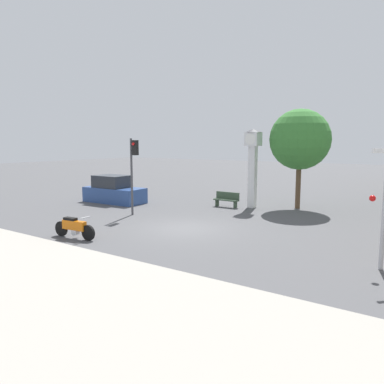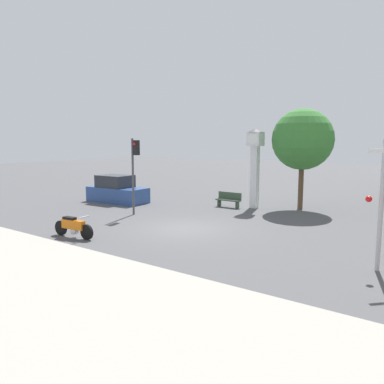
{
  "view_description": "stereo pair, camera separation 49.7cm",
  "coord_description": "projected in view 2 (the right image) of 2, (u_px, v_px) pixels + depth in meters",
  "views": [
    {
      "loc": [
        9.84,
        -13.88,
        3.97
      ],
      "look_at": [
        -0.45,
        1.25,
        1.54
      ],
      "focal_mm": 35.0,
      "sensor_mm": 36.0,
      "label": 1
    },
    {
      "loc": [
        10.24,
        -13.6,
        3.97
      ],
      "look_at": [
        -0.45,
        1.25,
        1.54
      ],
      "focal_mm": 35.0,
      "sensor_mm": 36.0,
      "label": 2
    }
  ],
  "objects": [
    {
      "name": "ground_plane",
      "position": [
        184.0,
        228.0,
        17.4
      ],
      "size": [
        120.0,
        120.0,
        0.0
      ],
      "primitive_type": "plane",
      "color": "#4C4C4F"
    },
    {
      "name": "railroad_crossing_signal",
      "position": [
        382.0,
        201.0,
        11.36
      ],
      "size": [
        0.9,
        0.82,
        4.07
      ],
      "color": "#B7B7BC",
      "rests_on": "ground_plane"
    },
    {
      "name": "sidewalk_strip",
      "position": [
        19.0,
        278.0,
        10.91
      ],
      "size": [
        36.0,
        6.0,
        0.1
      ],
      "color": "#9E998E",
      "rests_on": "ground_plane"
    },
    {
      "name": "clock_tower",
      "position": [
        255.0,
        156.0,
        22.45
      ],
      "size": [
        0.98,
        0.98,
        4.78
      ],
      "color": "white",
      "rests_on": "ground_plane"
    },
    {
      "name": "traffic_light",
      "position": [
        135.0,
        163.0,
        20.27
      ],
      "size": [
        0.5,
        0.35,
        4.19
      ],
      "color": "#47474C",
      "rests_on": "ground_plane"
    },
    {
      "name": "bench",
      "position": [
        229.0,
        199.0,
        23.04
      ],
      "size": [
        1.6,
        0.44,
        0.92
      ],
      "color": "#384C38",
      "rests_on": "ground_plane"
    },
    {
      "name": "motorcycle",
      "position": [
        73.0,
        227.0,
        15.68
      ],
      "size": [
        2.18,
        0.48,
        0.96
      ],
      "rotation": [
        0.0,
        0.0,
        0.09
      ],
      "color": "black",
      "rests_on": "ground_plane"
    },
    {
      "name": "parked_car",
      "position": [
        117.0,
        191.0,
        25.01
      ],
      "size": [
        4.25,
        1.92,
        1.8
      ],
      "rotation": [
        0.0,
        0.0,
        0.03
      ],
      "color": "#2D4C8C",
      "rests_on": "ground_plane"
    },
    {
      "name": "street_tree",
      "position": [
        303.0,
        140.0,
        21.97
      ],
      "size": [
        3.59,
        3.59,
        5.94
      ],
      "color": "brown",
      "rests_on": "ground_plane"
    }
  ]
}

